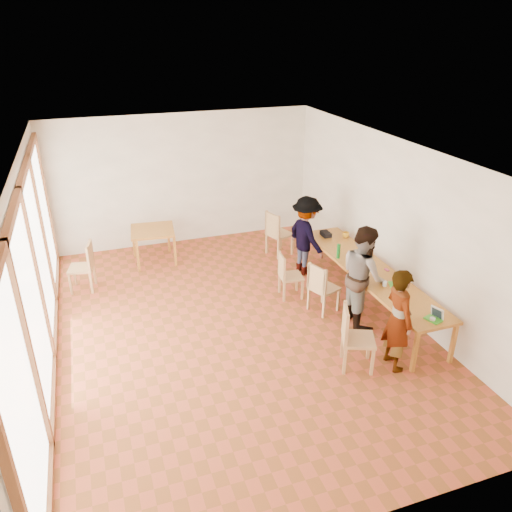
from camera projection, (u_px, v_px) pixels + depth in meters
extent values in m
plane|color=#AB4629|center=(235.00, 326.00, 8.63)|extent=(8.00, 8.00, 0.00)
cube|color=white|center=(183.00, 180.00, 11.41)|extent=(6.00, 0.10, 3.00)
cube|color=white|center=(359.00, 416.00, 4.57)|extent=(6.00, 0.10, 3.00)
cube|color=white|center=(395.00, 225.00, 8.87)|extent=(0.10, 8.00, 3.00)
cube|color=white|center=(35.00, 275.00, 7.11)|extent=(0.10, 8.00, 3.00)
cube|color=white|center=(231.00, 153.00, 7.34)|extent=(6.00, 8.00, 0.04)
cube|color=#C67B2C|center=(369.00, 270.00, 8.96)|extent=(0.80, 4.00, 0.05)
cube|color=#C67B2C|center=(415.00, 352.00, 7.36)|extent=(0.06, 0.06, 0.70)
cube|color=#C67B2C|center=(306.00, 250.00, 10.68)|extent=(0.06, 0.06, 0.70)
cube|color=#C67B2C|center=(453.00, 343.00, 7.56)|extent=(0.06, 0.06, 0.70)
cube|color=#C67B2C|center=(335.00, 245.00, 10.88)|extent=(0.06, 0.06, 0.70)
cube|color=#C67B2C|center=(152.00, 231.00, 10.67)|extent=(0.90, 0.90, 0.05)
cube|color=#C67B2C|center=(138.00, 256.00, 10.38)|extent=(0.05, 0.05, 0.70)
cube|color=#C67B2C|center=(134.00, 242.00, 11.04)|extent=(0.05, 0.05, 0.70)
cube|color=#C67B2C|center=(175.00, 251.00, 10.61)|extent=(0.05, 0.05, 0.70)
cube|color=#C67B2C|center=(169.00, 238.00, 11.28)|extent=(0.05, 0.05, 0.70)
cube|color=tan|center=(358.00, 339.00, 7.43)|extent=(0.62, 0.62, 0.04)
cube|color=tan|center=(345.00, 324.00, 7.33)|extent=(0.23, 0.45, 0.49)
cube|color=tan|center=(324.00, 288.00, 8.92)|extent=(0.57, 0.57, 0.04)
cube|color=tan|center=(317.00, 279.00, 8.70)|extent=(0.20, 0.43, 0.46)
cube|color=tan|center=(291.00, 276.00, 9.40)|extent=(0.46, 0.46, 0.04)
cube|color=tan|center=(282.00, 266.00, 9.27)|extent=(0.09, 0.41, 0.43)
cube|color=tan|center=(280.00, 234.00, 11.11)|extent=(0.60, 0.60, 0.05)
cube|color=tan|center=(273.00, 225.00, 10.88)|extent=(0.20, 0.46, 0.50)
cube|color=tan|center=(81.00, 268.00, 9.63)|extent=(0.53, 0.53, 0.04)
cube|color=tan|center=(90.00, 255.00, 9.54)|extent=(0.14, 0.45, 0.47)
imported|color=gray|center=(398.00, 320.00, 7.31)|extent=(0.41, 0.61, 1.63)
imported|color=gray|center=(363.00, 275.00, 8.43)|extent=(0.77, 0.94, 1.77)
imported|color=gray|center=(306.00, 236.00, 10.14)|extent=(0.78, 1.16, 1.65)
cube|color=green|center=(433.00, 319.00, 7.41)|extent=(0.23, 0.27, 0.02)
cube|color=white|center=(437.00, 313.00, 7.42)|extent=(0.13, 0.22, 0.19)
cube|color=green|center=(394.00, 285.00, 8.39)|extent=(0.22, 0.26, 0.02)
cube|color=white|center=(399.00, 281.00, 8.35)|extent=(0.13, 0.21, 0.18)
cube|color=green|center=(356.00, 264.00, 9.12)|extent=(0.19, 0.25, 0.02)
cube|color=white|center=(360.00, 259.00, 9.10)|extent=(0.10, 0.21, 0.19)
imported|color=yellow|center=(346.00, 235.00, 10.25)|extent=(0.18, 0.18, 0.11)
cylinder|color=#11671F|center=(338.00, 251.00, 9.31)|extent=(0.07, 0.07, 0.28)
cylinder|color=silver|center=(385.00, 284.00, 8.35)|extent=(0.07, 0.07, 0.09)
cylinder|color=white|center=(432.00, 320.00, 7.37)|extent=(0.08, 0.08, 0.06)
cube|color=#CD3773|center=(387.00, 270.00, 8.90)|extent=(0.05, 0.10, 0.01)
cube|color=black|center=(326.00, 234.00, 10.31)|extent=(0.16, 0.26, 0.09)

